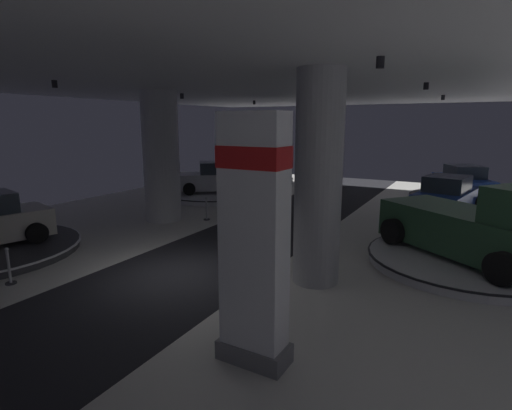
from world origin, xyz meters
The scene contains 20 objects.
ground centered at (0.00, 0.00, -0.02)m, with size 24.00×44.00×0.06m.
ceiling_with_spotlights centered at (0.00, 0.00, 5.55)m, with size 24.00×44.00×0.39m.
column_left centered at (-4.73, 4.76, 2.75)m, with size 1.52×1.52×5.50m.
column_right centered at (3.54, 1.39, 2.75)m, with size 1.22×1.22×5.50m.
brand_sign_pylon centered at (3.87, -2.63, 2.25)m, with size 1.28×0.68×4.37m.
display_platform_mid_right centered at (7.08, 4.67, 0.16)m, with size 5.68×5.68×0.29m.
pickup_truck_mid_right centered at (7.34, 4.47, 1.22)m, with size 5.48×4.89×2.30m.
display_platform_far_right centered at (6.14, 10.40, 0.16)m, with size 4.91×4.91×0.28m.
display_car_far_right centered at (6.13, 10.37, 1.05)m, with size 2.87×4.47×1.71m.
display_platform_deep_left centered at (-6.36, 16.13, 0.20)m, with size 5.32×5.32×0.37m.
display_car_deep_left centered at (-6.36, 16.16, 1.14)m, with size 2.95×4.50×1.71m.
display_platform_far_left centered at (-5.95, 10.45, 0.17)m, with size 5.80×5.80×0.30m.
display_car_far_left centered at (-5.92, 10.47, 1.06)m, with size 4.43×3.99×1.71m.
display_platform_deep_right centered at (6.58, 15.96, 0.14)m, with size 5.47×5.47×0.24m.
display_car_deep_right centered at (6.60, 15.93, 1.00)m, with size 3.48×4.57×1.71m.
visitor_walking_near centered at (0.15, 3.05, 0.91)m, with size 0.32×0.32×1.59m.
visitor_walking_far centered at (0.38, 9.63, 0.91)m, with size 0.32×0.32×1.59m.
stanchion_a centered at (-3.06, 5.62, 0.37)m, with size 0.28×0.28×1.01m.
stanchion_b centered at (-3.47, -2.69, 0.37)m, with size 0.28×0.28×1.01m.
stanchion_c centered at (1.63, 2.13, 0.37)m, with size 0.28×0.28×1.01m.
Camera 1 is at (6.98, -8.28, 4.18)m, focal length 27.95 mm.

